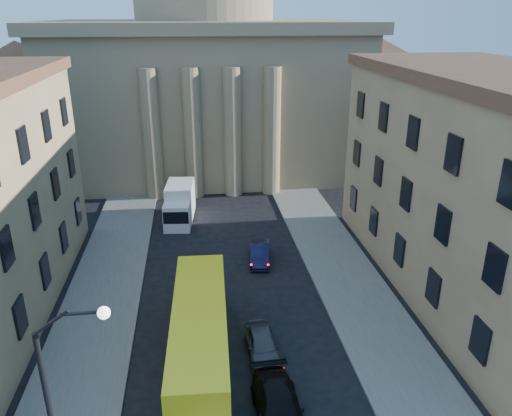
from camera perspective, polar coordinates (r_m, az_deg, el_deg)
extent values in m
cube|color=#5C5954|center=(31.11, -18.63, -14.78)|extent=(5.00, 60.00, 0.15)
cube|color=#5C5954|center=(32.18, 13.37, -12.82)|extent=(5.00, 60.00, 0.15)
cube|color=#877153|center=(63.45, -5.59, 12.43)|extent=(34.00, 26.00, 16.00)
cube|color=#877153|center=(62.69, -5.88, 20.02)|extent=(35.50, 27.50, 1.20)
cube|color=#877153|center=(64.75, -24.55, 8.54)|extent=(13.00, 13.00, 11.00)
cone|color=brown|center=(63.74, -25.62, 15.09)|extent=(26.02, 26.02, 4.00)
cube|color=#877153|center=(66.03, 13.38, 10.10)|extent=(13.00, 13.00, 11.00)
cone|color=brown|center=(65.04, 13.97, 16.58)|extent=(26.02, 26.02, 4.00)
cylinder|color=#877153|center=(50.90, -11.79, 8.11)|extent=(1.80, 1.80, 13.00)
cylinder|color=#877153|center=(50.74, -7.25, 8.34)|extent=(1.80, 1.80, 13.00)
cylinder|color=#877153|center=(50.90, -2.69, 8.53)|extent=(1.80, 1.80, 13.00)
cylinder|color=#877153|center=(51.37, 1.81, 8.67)|extent=(1.80, 1.80, 13.00)
cube|color=tan|center=(36.06, 24.90, 1.84)|extent=(11.00, 26.00, 14.00)
cube|color=brown|center=(34.56, 26.82, 13.30)|extent=(11.60, 26.60, 0.80)
cylinder|color=black|center=(18.18, -22.46, -12.07)|extent=(1.30, 0.12, 0.96)
cylinder|color=black|center=(17.77, -19.44, -11.27)|extent=(1.30, 0.12, 0.12)
sphere|color=white|center=(17.64, -16.99, -11.39)|extent=(0.44, 0.44, 0.44)
imported|color=black|center=(24.92, 2.63, -21.97)|extent=(2.30, 5.34, 1.53)
imported|color=#444549|center=(28.66, 0.73, -15.37)|extent=(1.76, 4.21, 1.42)
imported|color=black|center=(38.32, 0.43, -5.23)|extent=(1.95, 4.20, 1.33)
cube|color=yellow|center=(27.59, -6.40, -14.50)|extent=(3.31, 12.50, 3.49)
cube|color=black|center=(27.27, -6.45, -13.54)|extent=(3.35, 11.83, 1.24)
cylinder|color=black|center=(32.04, -8.24, -11.52)|extent=(0.38, 1.14, 1.13)
cylinder|color=black|center=(31.97, -4.13, -11.41)|extent=(0.38, 1.14, 1.13)
cube|color=silver|center=(44.37, -8.96, -0.91)|extent=(2.48, 2.57, 2.38)
cube|color=black|center=(43.21, -9.15, -1.12)|extent=(2.18, 0.32, 1.09)
cube|color=silver|center=(46.65, -8.64, 0.96)|extent=(2.75, 4.36, 3.07)
cylinder|color=black|center=(44.43, -10.23, -2.00)|extent=(0.36, 0.91, 0.89)
cylinder|color=black|center=(44.19, -7.69, -1.98)|extent=(0.36, 0.91, 0.89)
cylinder|color=black|center=(48.05, -9.62, -0.12)|extent=(0.36, 0.91, 0.89)
cylinder|color=black|center=(47.83, -7.27, -0.09)|extent=(0.36, 0.91, 0.89)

